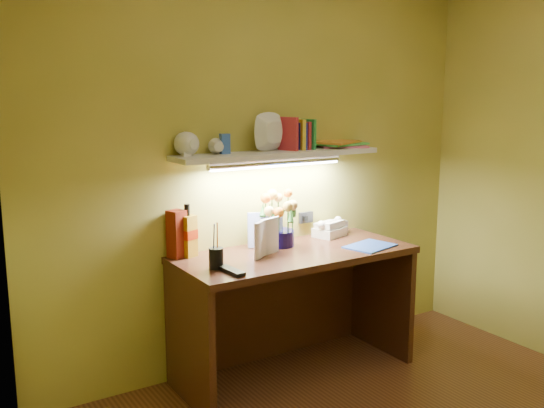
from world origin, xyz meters
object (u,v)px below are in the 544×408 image
Objects in this scene: flower_bouquet at (279,219)px; whisky_bottle at (188,230)px; telephone at (330,227)px; desk at (295,313)px; desk_clock at (341,227)px.

flower_bouquet is 1.11× the size of whisky_bottle.
telephone is at bearing -2.37° from whisky_bottle.
desk_clock is (0.52, 0.22, 0.42)m from desk.
telephone is (0.41, 0.03, -0.11)m from flower_bouquet.
flower_bouquet reaches higher than desk_clock.
desk_clock is 1.09m from whisky_bottle.
desk is 4.70× the size of whisky_bottle.
whisky_bottle is at bearing 173.18° from flower_bouquet.
desk_clock is (0.12, 0.03, -0.02)m from telephone.
telephone is 0.12m from desk_clock.
desk_clock reaches higher than desk.
telephone reaches higher than desk_clock.
desk_clock is at bearing 6.07° from flower_bouquet.
telephone is 2.39× the size of desk_clock.
whisky_bottle is at bearing 157.58° from desk.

